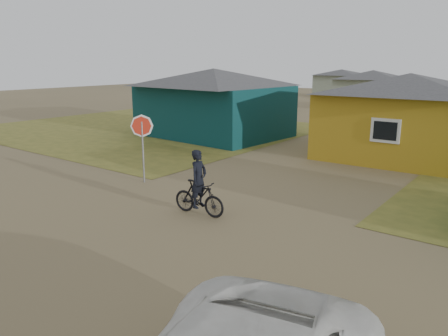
{
  "coord_description": "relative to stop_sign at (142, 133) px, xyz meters",
  "views": [
    {
      "loc": [
        7.95,
        -7.15,
        4.44
      ],
      "look_at": [
        0.24,
        3.0,
        1.3
      ],
      "focal_mm": 35.0,
      "sensor_mm": 36.0,
      "label": 1
    }
  ],
  "objects": [
    {
      "name": "ground",
      "position": [
        3.99,
        -3.62,
        -1.87
      ],
      "size": [
        120.0,
        120.0,
        0.0
      ],
      "primitive_type": "plane",
      "color": "olive"
    },
    {
      "name": "stop_sign",
      "position": [
        0.0,
        0.0,
        0.0
      ],
      "size": [
        0.8,
        0.32,
        2.55
      ],
      "color": "gray",
      "rests_on": "ground"
    },
    {
      "name": "cyclist",
      "position": [
        3.95,
        -1.46,
        -1.15
      ],
      "size": [
        1.77,
        0.66,
        1.95
      ],
      "color": "black",
      "rests_on": "ground"
    },
    {
      "name": "house_teal",
      "position": [
        -4.51,
        9.88,
        0.19
      ],
      "size": [
        8.93,
        7.08,
        4.0
      ],
      "color": "#093033",
      "rests_on": "ground"
    },
    {
      "name": "grass_nw",
      "position": [
        -10.01,
        9.38,
        -1.86
      ],
      "size": [
        20.0,
        18.0,
        0.0
      ],
      "primitive_type": "cube",
      "color": "olive",
      "rests_on": "ground"
    },
    {
      "name": "house_yellow",
      "position": [
        6.49,
        10.38,
        0.14
      ],
      "size": [
        7.72,
        6.76,
        3.9
      ],
      "color": "#B0881B",
      "rests_on": "ground"
    },
    {
      "name": "house_pale_west",
      "position": [
        -2.01,
        30.38,
        -0.01
      ],
      "size": [
        7.04,
        6.15,
        3.6
      ],
      "color": "gray",
      "rests_on": "ground"
    },
    {
      "name": "house_pale_north",
      "position": [
        -10.01,
        42.38,
        -0.11
      ],
      "size": [
        6.28,
        5.81,
        3.4
      ],
      "color": "gray",
      "rests_on": "ground"
    }
  ]
}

